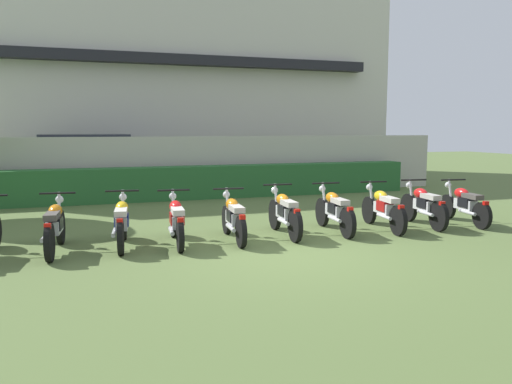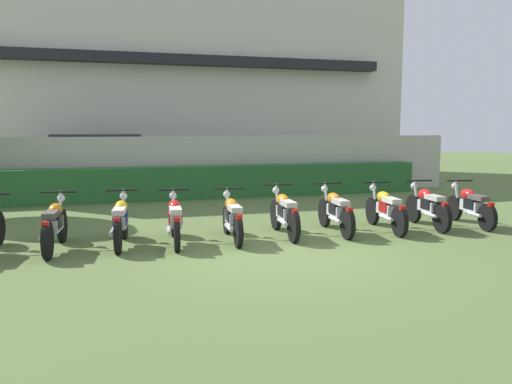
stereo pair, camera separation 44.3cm
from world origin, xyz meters
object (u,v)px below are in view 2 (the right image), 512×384
motorcycle_in_row_2 (121,221)px  motorcycle_in_row_4 (232,217)px  motorcycle_in_row_9 (470,205)px  parked_car (101,164)px  motorcycle_in_row_6 (335,211)px  motorcycle_in_row_1 (55,224)px  motorcycle_in_row_7 (386,209)px  motorcycle_in_row_3 (175,220)px  motorcycle_in_row_8 (427,206)px  motorcycle_in_row_5 (284,213)px

motorcycle_in_row_2 → motorcycle_in_row_4: size_ratio=1.01×
motorcycle_in_row_9 → parked_car: bearing=50.5°
motorcycle_in_row_2 → motorcycle_in_row_6: bearing=-83.4°
parked_car → motorcycle_in_row_1: size_ratio=2.39×
parked_car → motorcycle_in_row_7: size_ratio=2.38×
motorcycle_in_row_3 → motorcycle_in_row_7: (4.29, -0.01, 0.01)m
motorcycle_in_row_2 → motorcycle_in_row_4: 2.01m
motorcycle_in_row_4 → motorcycle_in_row_7: 3.23m
parked_car → motorcycle_in_row_4: (2.36, -8.20, -0.50)m
motorcycle_in_row_1 → motorcycle_in_row_8: 7.33m
motorcycle_in_row_3 → motorcycle_in_row_8: 5.29m
motorcycle_in_row_3 → motorcycle_in_row_5: motorcycle_in_row_5 is taller
motorcycle_in_row_4 → motorcycle_in_row_7: motorcycle_in_row_7 is taller
motorcycle_in_row_4 → motorcycle_in_row_5: 1.07m
motorcycle_in_row_2 → motorcycle_in_row_9: size_ratio=0.99×
motorcycle_in_row_4 → motorcycle_in_row_5: motorcycle_in_row_5 is taller
motorcycle_in_row_1 → motorcycle_in_row_9: size_ratio=1.05×
motorcycle_in_row_2 → motorcycle_in_row_1: bearing=98.7°
motorcycle_in_row_6 → motorcycle_in_row_7: (1.08, -0.08, -0.00)m
motorcycle_in_row_1 → motorcycle_in_row_7: 6.33m
parked_car → motorcycle_in_row_2: bearing=-90.3°
motorcycle_in_row_1 → motorcycle_in_row_9: bearing=-85.3°
motorcycle_in_row_7 → motorcycle_in_row_8: 1.00m
motorcycle_in_row_2 → motorcycle_in_row_4: motorcycle_in_row_2 is taller
motorcycle_in_row_3 → motorcycle_in_row_8: size_ratio=1.02×
parked_car → motorcycle_in_row_2: size_ratio=2.52×
parked_car → motorcycle_in_row_6: bearing=-63.7°
motorcycle_in_row_8 → motorcycle_in_row_9: bearing=-87.4°
parked_car → motorcycle_in_row_1: bearing=-98.0°
motorcycle_in_row_7 → motorcycle_in_row_9: 2.02m
motorcycle_in_row_1 → motorcycle_in_row_4: (3.10, -0.09, -0.01)m
motorcycle_in_row_8 → motorcycle_in_row_6: bearing=95.0°
parked_car → motorcycle_in_row_9: 11.22m
parked_car → motorcycle_in_row_9: bearing=-50.0°
parked_car → motorcycle_in_row_6: (4.50, -8.10, -0.49)m
motorcycle_in_row_2 → motorcycle_in_row_4: (2.00, -0.12, -0.01)m
motorcycle_in_row_7 → motorcycle_in_row_9: bearing=-84.6°
motorcycle_in_row_8 → motorcycle_in_row_7: bearing=97.6°
motorcycle_in_row_1 → motorcycle_in_row_5: (4.17, 0.02, 0.00)m
motorcycle_in_row_4 → motorcycle_in_row_5: bearing=-80.2°
motorcycle_in_row_2 → motorcycle_in_row_9: 7.25m
motorcycle_in_row_4 → motorcycle_in_row_7: size_ratio=0.93×
motorcycle_in_row_3 → motorcycle_in_row_4: bearing=-86.9°
parked_car → motorcycle_in_row_1: 8.16m
motorcycle_in_row_3 → motorcycle_in_row_6: size_ratio=0.97×
motorcycle_in_row_9 → motorcycle_in_row_5: bearing=95.9°
motorcycle_in_row_1 → motorcycle_in_row_9: 8.35m
motorcycle_in_row_5 → motorcycle_in_row_8: same height
motorcycle_in_row_6 → motorcycle_in_row_7: size_ratio=1.00×
parked_car → motorcycle_in_row_9: (7.60, -8.23, -0.50)m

